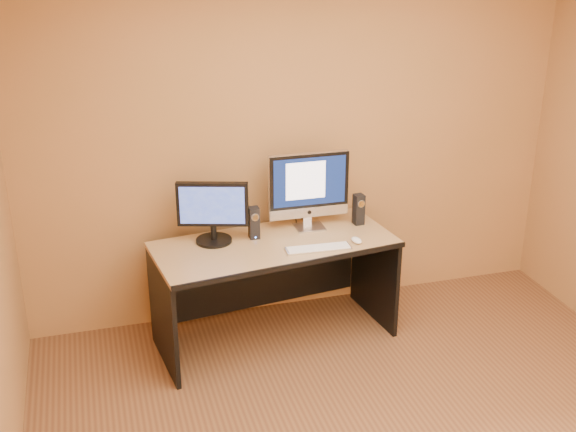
{
  "coord_description": "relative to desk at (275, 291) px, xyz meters",
  "views": [
    {
      "loc": [
        -1.46,
        -2.78,
        2.77
      ],
      "look_at": [
        -0.24,
        1.43,
        0.98
      ],
      "focal_mm": 45.0,
      "sensor_mm": 36.0,
      "label": 1
    }
  ],
  "objects": [
    {
      "name": "walls",
      "position": [
        0.31,
        -1.53,
        0.92
      ],
      "size": [
        4.0,
        4.0,
        2.6
      ],
      "primitive_type": null,
      "color": "#A36F41",
      "rests_on": "ground"
    },
    {
      "name": "desk",
      "position": [
        0.0,
        0.0,
        0.0
      ],
      "size": [
        1.7,
        0.91,
        0.75
      ],
      "primitive_type": null,
      "rotation": [
        0.0,
        0.0,
        0.13
      ],
      "color": "#A67753",
      "rests_on": "ground"
    },
    {
      "name": "keyboard",
      "position": [
        0.25,
        -0.19,
        0.39
      ],
      "size": [
        0.44,
        0.14,
        0.02
      ],
      "primitive_type": "cube",
      "rotation": [
        0.0,
        0.0,
        -0.06
      ],
      "color": "silver",
      "rests_on": "desk"
    },
    {
      "name": "cable_a",
      "position": [
        0.35,
        0.26,
        0.38
      ],
      "size": [
        0.12,
        0.2,
        0.01
      ],
      "primitive_type": "cylinder",
      "rotation": [
        1.57,
        0.0,
        0.53
      ],
      "color": "black",
      "rests_on": "desk"
    },
    {
      "name": "mouse",
      "position": [
        0.53,
        -0.16,
        0.39
      ],
      "size": [
        0.07,
        0.11,
        0.04
      ],
      "primitive_type": "ellipsoid",
      "rotation": [
        0.0,
        0.0,
        0.13
      ],
      "color": "white",
      "rests_on": "desk"
    },
    {
      "name": "second_monitor",
      "position": [
        -0.39,
        0.13,
        0.59
      ],
      "size": [
        0.54,
        0.38,
        0.43
      ],
      "primitive_type": null,
      "rotation": [
        0.0,
        0.0,
        -0.29
      ],
      "color": "black",
      "rests_on": "desk"
    },
    {
      "name": "speaker_right",
      "position": [
        0.66,
        0.15,
        0.49
      ],
      "size": [
        0.08,
        0.08,
        0.22
      ],
      "primitive_type": null,
      "rotation": [
        0.0,
        0.0,
        0.09
      ],
      "color": "black",
      "rests_on": "desk"
    },
    {
      "name": "cable_b",
      "position": [
        0.25,
        0.31,
        0.38
      ],
      "size": [
        0.05,
        0.18,
        0.01
      ],
      "primitive_type": "cylinder",
      "rotation": [
        1.57,
        0.0,
        -0.22
      ],
      "color": "black",
      "rests_on": "desk"
    },
    {
      "name": "imac",
      "position": [
        0.31,
        0.18,
        0.66
      ],
      "size": [
        0.58,
        0.22,
        0.56
      ],
      "primitive_type": null,
      "rotation": [
        0.0,
        0.0,
        -0.02
      ],
      "color": "#BDBCC1",
      "rests_on": "desk"
    },
    {
      "name": "speaker_left",
      "position": [
        -0.11,
        0.12,
        0.49
      ],
      "size": [
        0.07,
        0.07,
        0.22
      ],
      "primitive_type": null,
      "rotation": [
        0.0,
        0.0,
        -0.02
      ],
      "color": "black",
      "rests_on": "desk"
    }
  ]
}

